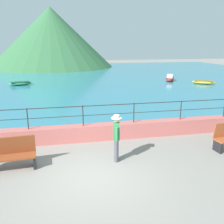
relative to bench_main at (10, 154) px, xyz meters
name	(u,v)px	position (x,y,z in m)	size (l,w,h in m)	color
ground_plane	(93,177)	(2.69, -1.13, -0.56)	(120.00, 120.00, 0.00)	gray
promenade_wall	(84,133)	(2.69, 2.07, -0.21)	(20.00, 0.56, 0.70)	#BC605B
railing	(83,112)	(2.69, 2.07, 0.78)	(18.44, 0.04, 0.90)	#282623
lake_water	(68,77)	(2.69, 24.71, -0.53)	(64.00, 44.32, 0.06)	teal
hill_main	(51,38)	(0.32, 40.18, 4.81)	(22.62, 22.62, 10.74)	#33663D
bench_main	(10,154)	(0.00, 0.00, 0.00)	(1.74, 0.68, 1.13)	brown
person_walking	(116,136)	(3.69, -0.14, 0.42)	(0.38, 0.56, 1.75)	#4C4C56
boat_0	(170,78)	(14.17, 18.26, -0.23)	(1.90, 2.45, 0.76)	red
boat_1	(20,83)	(-2.40, 18.37, -0.30)	(2.46, 1.50, 0.36)	#338C59
boat_2	(204,82)	(16.66, 15.28, -0.30)	(2.41, 2.04, 0.36)	gold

